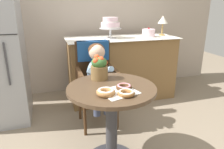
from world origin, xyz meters
name	(u,v)px	position (x,y,z in m)	size (l,w,h in m)	color
back_wall	(76,4)	(0.00, 1.85, 1.35)	(4.80, 0.10, 2.70)	#B2A393
cafe_table	(112,110)	(0.00, 0.00, 0.51)	(0.72, 0.72, 0.72)	#4C3826
wicker_chair	(95,70)	(0.03, 0.74, 0.64)	(0.42, 0.45, 0.95)	#472D19
seated_child	(98,71)	(0.03, 0.58, 0.68)	(0.27, 0.32, 0.73)	#8CADCC
paper_napkin	(119,92)	(0.02, -0.12, 0.72)	(0.26, 0.22, 0.00)	white
donut_front	(124,87)	(0.07, -0.08, 0.74)	(0.12, 0.12, 0.04)	#4C2D19
donut_mid	(126,93)	(0.05, -0.19, 0.74)	(0.13, 0.13, 0.03)	#936033
donut_side	(106,92)	(-0.09, -0.14, 0.74)	(0.14, 0.14, 0.05)	#AD7542
flower_vase	(99,67)	(-0.05, 0.21, 0.83)	(0.15, 0.15, 0.22)	brown
display_counter	(122,68)	(0.55, 1.30, 0.45)	(1.56, 0.62, 0.90)	olive
tiered_cake_stand	(110,24)	(0.38, 1.30, 1.09)	(0.30, 0.30, 0.28)	silver
round_layer_cake	(149,33)	(0.93, 1.26, 0.96)	(0.18, 0.18, 0.13)	silver
table_lamp	(163,21)	(1.19, 1.33, 1.12)	(0.15, 0.15, 0.28)	#B28C47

